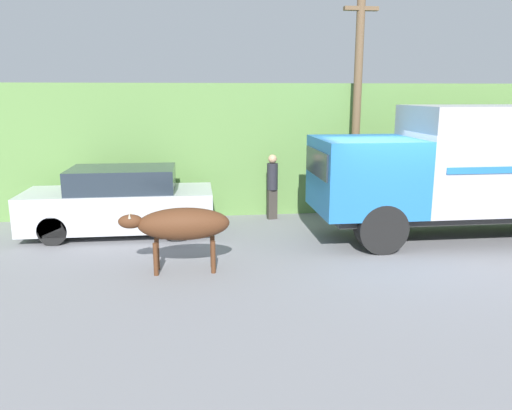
% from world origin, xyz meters
% --- Properties ---
extents(ground_plane, '(60.00, 60.00, 0.00)m').
position_xyz_m(ground_plane, '(0.00, 0.00, 0.00)').
color(ground_plane, gray).
extents(hillside_embankment, '(32.00, 5.14, 3.61)m').
position_xyz_m(hillside_embankment, '(0.00, 6.04, 1.81)').
color(hillside_embankment, '#608C47').
rests_on(hillside_embankment, ground_plane).
extents(cargo_truck, '(7.37, 2.27, 3.08)m').
position_xyz_m(cargo_truck, '(2.43, 0.66, 1.71)').
color(cargo_truck, '#2D2D2D').
rests_on(cargo_truck, ground_plane).
extents(brown_cow, '(2.08, 0.62, 1.25)m').
position_xyz_m(brown_cow, '(-4.44, -0.88, 0.92)').
color(brown_cow, '#512D19').
rests_on(brown_cow, ground_plane).
extents(parked_suv, '(4.44, 1.73, 1.62)m').
position_xyz_m(parked_suv, '(-5.98, 1.93, 0.79)').
color(parked_suv, silver).
rests_on(parked_suv, ground_plane).
extents(pedestrian_on_hill, '(0.34, 0.34, 1.76)m').
position_xyz_m(pedestrian_on_hill, '(-2.12, 2.97, 0.99)').
color(pedestrian_on_hill, '#38332D').
rests_on(pedestrian_on_hill, ground_plane).
extents(utility_pole, '(0.90, 0.22, 6.22)m').
position_xyz_m(utility_pole, '(0.18, 3.11, 3.23)').
color(utility_pole, brown).
rests_on(utility_pole, ground_plane).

